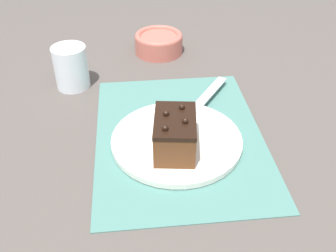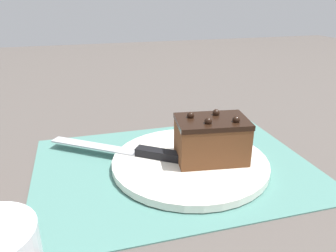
# 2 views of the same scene
# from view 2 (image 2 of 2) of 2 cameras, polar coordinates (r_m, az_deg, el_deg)

# --- Properties ---
(ground_plane) EXTENTS (3.00, 3.00, 0.00)m
(ground_plane) POSITION_cam_2_polar(r_m,az_deg,el_deg) (0.56, 1.08, -7.15)
(ground_plane) COLOR #544C47
(placemat_woven) EXTENTS (0.46, 0.34, 0.00)m
(placemat_woven) POSITION_cam_2_polar(r_m,az_deg,el_deg) (0.56, 1.09, -6.98)
(placemat_woven) COLOR slate
(placemat_woven) RESTS_ON ground_plane
(cake_plate) EXTENTS (0.26, 0.26, 0.01)m
(cake_plate) POSITION_cam_2_polar(r_m,az_deg,el_deg) (0.56, 3.84, -6.32)
(cake_plate) COLOR white
(cake_plate) RESTS_ON placemat_woven
(chocolate_cake) EXTENTS (0.12, 0.09, 0.08)m
(chocolate_cake) POSITION_cam_2_polar(r_m,az_deg,el_deg) (0.54, 7.54, -2.26)
(chocolate_cake) COLOR brown
(chocolate_cake) RESTS_ON cake_plate
(serving_knife) EXTENTS (0.22, 0.16, 0.01)m
(serving_knife) POSITION_cam_2_polar(r_m,az_deg,el_deg) (0.57, -5.59, -4.37)
(serving_knife) COLOR black
(serving_knife) RESTS_ON cake_plate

